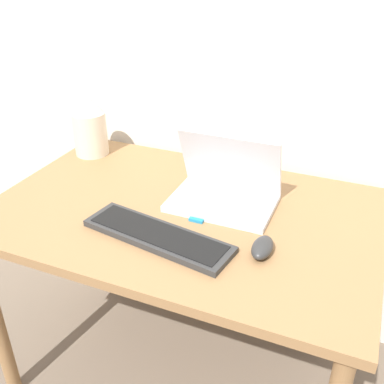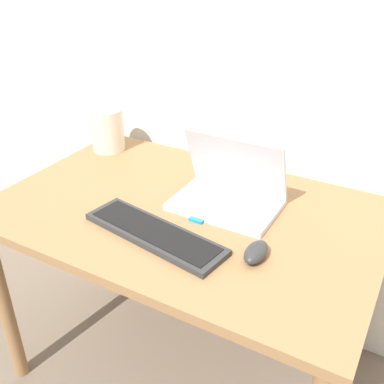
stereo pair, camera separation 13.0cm
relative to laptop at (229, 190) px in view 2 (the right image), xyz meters
name	(u,v)px [view 2 (the right image)]	position (x,y,z in m)	size (l,w,h in m)	color
wall_back	(253,13)	(-0.11, 0.36, 0.47)	(6.00, 0.05, 2.50)	silver
desk	(185,232)	(-0.11, -0.09, -0.14)	(1.20, 0.78, 0.73)	olive
laptop	(229,190)	(0.00, 0.00, 0.00)	(0.32, 0.22, 0.23)	silver
keyboard	(155,233)	(-0.10, -0.27, -0.04)	(0.46, 0.20, 0.02)	#2D2D2D
mouse	(256,252)	(0.18, -0.22, -0.03)	(0.05, 0.10, 0.04)	#2D2D2D
vase	(107,121)	(-0.61, 0.16, 0.07)	(0.13, 0.13, 0.24)	beige
mp3_player	(200,217)	(-0.04, -0.12, -0.05)	(0.04, 0.06, 0.01)	#1E7FB7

